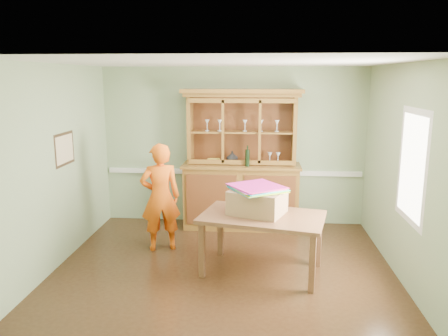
# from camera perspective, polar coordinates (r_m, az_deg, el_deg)

# --- Properties ---
(floor) EXTENTS (4.50, 4.50, 0.00)m
(floor) POSITION_cam_1_polar(r_m,az_deg,el_deg) (6.02, -0.03, -12.98)
(floor) COLOR #3F2714
(floor) RESTS_ON ground
(ceiling) EXTENTS (4.50, 4.50, 0.00)m
(ceiling) POSITION_cam_1_polar(r_m,az_deg,el_deg) (5.47, -0.03, 13.64)
(ceiling) COLOR white
(ceiling) RESTS_ON wall_back
(wall_back) EXTENTS (4.50, 0.00, 4.50)m
(wall_back) POSITION_cam_1_polar(r_m,az_deg,el_deg) (7.56, 1.21, 2.84)
(wall_back) COLOR gray
(wall_back) RESTS_ON floor
(wall_left) EXTENTS (0.00, 4.00, 4.00)m
(wall_left) POSITION_cam_1_polar(r_m,az_deg,el_deg) (6.19, -21.25, 0.06)
(wall_left) COLOR gray
(wall_left) RESTS_ON floor
(wall_right) EXTENTS (0.00, 4.00, 4.00)m
(wall_right) POSITION_cam_1_polar(r_m,az_deg,el_deg) (5.86, 22.47, -0.67)
(wall_right) COLOR gray
(wall_right) RESTS_ON floor
(wall_front) EXTENTS (4.50, 0.00, 4.50)m
(wall_front) POSITION_cam_1_polar(r_m,az_deg,el_deg) (3.67, -2.59, -6.83)
(wall_front) COLOR gray
(wall_front) RESTS_ON floor
(chair_rail) EXTENTS (4.41, 0.05, 0.08)m
(chair_rail) POSITION_cam_1_polar(r_m,az_deg,el_deg) (7.62, 1.18, -0.54)
(chair_rail) COLOR silver
(chair_rail) RESTS_ON wall_back
(framed_map) EXTENTS (0.03, 0.60, 0.46)m
(framed_map) POSITION_cam_1_polar(r_m,az_deg,el_deg) (6.42, -20.07, 2.34)
(framed_map) COLOR #342414
(framed_map) RESTS_ON wall_left
(window_panel) EXTENTS (0.03, 0.96, 1.36)m
(window_panel) POSITION_cam_1_polar(r_m,az_deg,el_deg) (5.55, 23.31, 0.19)
(window_panel) COLOR silver
(window_panel) RESTS_ON wall_right
(china_hutch) EXTENTS (1.99, 0.66, 2.34)m
(china_hutch) POSITION_cam_1_polar(r_m,az_deg,el_deg) (7.39, 2.25, -1.58)
(china_hutch) COLOR brown
(china_hutch) RESTS_ON floor
(dining_table) EXTENTS (1.72, 1.25, 0.78)m
(dining_table) POSITION_cam_1_polar(r_m,az_deg,el_deg) (5.71, 5.02, -7.03)
(dining_table) COLOR brown
(dining_table) RESTS_ON floor
(cardboard_box) EXTENTS (0.81, 0.74, 0.31)m
(cardboard_box) POSITION_cam_1_polar(r_m,az_deg,el_deg) (5.71, 4.37, -4.42)
(cardboard_box) COLOR #97704E
(cardboard_box) RESTS_ON dining_table
(kite_stack) EXTENTS (0.80, 0.80, 0.06)m
(kite_stack) POSITION_cam_1_polar(r_m,az_deg,el_deg) (5.65, 4.39, -2.64)
(kite_stack) COLOR #319FE9
(kite_stack) RESTS_ON cardboard_box
(person) EXTENTS (0.68, 0.55, 1.60)m
(person) POSITION_cam_1_polar(r_m,az_deg,el_deg) (6.47, -8.31, -3.79)
(person) COLOR #FF6210
(person) RESTS_ON floor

